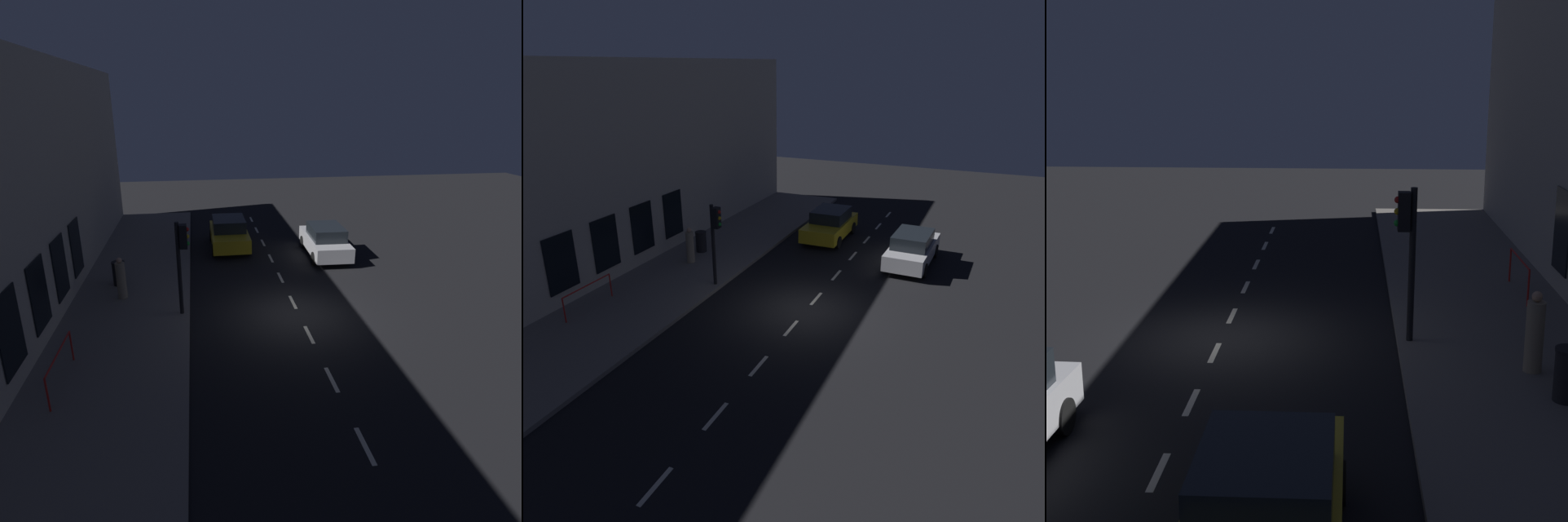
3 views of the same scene
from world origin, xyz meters
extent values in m
plane|color=black|center=(0.00, 0.00, 0.00)|extent=(60.00, 60.00, 0.00)
cube|color=slate|center=(6.25, 0.00, 0.07)|extent=(4.50, 32.00, 0.15)
cube|color=black|center=(8.47, 3.54, 1.85)|extent=(0.04, 1.43, 2.20)
cube|color=beige|center=(0.00, -6.20, 0.00)|extent=(0.12, 1.20, 0.01)
cube|color=beige|center=(0.00, -3.60, 0.00)|extent=(0.12, 1.20, 0.01)
cube|color=beige|center=(0.00, -1.00, 0.00)|extent=(0.12, 1.20, 0.01)
cube|color=beige|center=(0.00, 1.60, 0.00)|extent=(0.12, 1.20, 0.01)
cube|color=beige|center=(0.00, 4.20, 0.00)|extent=(0.12, 1.20, 0.01)
cube|color=beige|center=(0.00, 6.80, 0.00)|extent=(0.12, 1.20, 0.01)
cube|color=beige|center=(0.00, 9.40, 0.00)|extent=(0.12, 1.20, 0.01)
cube|color=beige|center=(0.00, 12.00, 0.00)|extent=(0.12, 1.20, 0.01)
cylinder|color=black|center=(4.27, -0.37, 1.86)|extent=(0.15, 0.15, 3.42)
cube|color=black|center=(4.06, -0.37, 3.05)|extent=(0.26, 0.32, 0.84)
sphere|color=red|center=(3.92, -0.37, 3.30)|extent=(0.15, 0.15, 0.15)
sphere|color=gold|center=(3.92, -0.37, 3.05)|extent=(0.15, 0.15, 0.15)
sphere|color=green|center=(3.92, -0.37, 2.80)|extent=(0.15, 0.15, 0.15)
cube|color=gold|center=(1.91, -8.24, 0.63)|extent=(1.91, 4.22, 0.70)
cube|color=black|center=(1.91, -8.41, 1.28)|extent=(1.67, 2.20, 0.60)
cylinder|color=black|center=(1.02, -6.94, 0.32)|extent=(0.22, 0.64, 0.64)
cylinder|color=black|center=(2.79, -6.93, 0.32)|extent=(0.22, 0.64, 0.64)
cylinder|color=black|center=(-1.92, -4.99, 0.32)|extent=(0.24, 0.65, 0.64)
cylinder|color=gray|center=(6.59, -2.07, 0.88)|extent=(0.41, 0.41, 1.45)
sphere|color=tan|center=(6.59, -2.07, 1.71)|extent=(0.21, 0.21, 0.21)
cube|color=tan|center=(6.58, -2.17, 1.71)|extent=(0.06, 0.05, 0.06)
cylinder|color=black|center=(6.91, -3.48, 0.62)|extent=(0.52, 0.52, 0.95)
cylinder|color=red|center=(7.42, 2.31, 0.62)|extent=(0.05, 0.05, 0.95)
cylinder|color=red|center=(7.42, 4.67, 0.62)|extent=(0.05, 0.05, 0.95)
cylinder|color=red|center=(7.42, 3.49, 1.10)|extent=(0.05, 2.37, 0.05)
camera|label=1|loc=(3.56, 14.53, 7.47)|focal=30.70mm
camera|label=2|loc=(-6.04, 16.08, 8.79)|focal=34.54mm
camera|label=3|loc=(2.90, -17.17, 6.15)|focal=54.72mm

